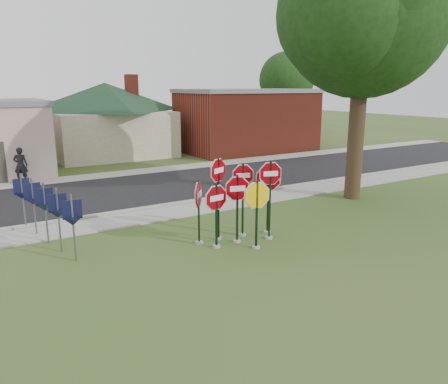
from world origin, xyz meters
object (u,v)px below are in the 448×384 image
stop_sign_left (216,208)px  oak_tree (365,12)px  stop_sign_yellow (257,206)px  stop_sign_center (237,200)px  pedestrian (21,165)px

stop_sign_left → oak_tree: (8.46, 2.20, 6.65)m
stop_sign_yellow → oak_tree: bearing=21.4°
stop_sign_center → stop_sign_yellow: (0.20, -0.78, -0.04)m
pedestrian → oak_tree: bearing=158.8°
oak_tree → stop_sign_yellow: bearing=-158.6°
pedestrian → stop_sign_center: bearing=130.1°
stop_sign_yellow → stop_sign_center: bearing=104.6°
stop_sign_center → stop_sign_left: (-0.81, -0.06, -0.14)m
pedestrian → stop_sign_left: bearing=126.9°
stop_sign_center → pedestrian: stop_sign_center is taller
stop_sign_center → stop_sign_yellow: 0.81m
stop_sign_yellow → stop_sign_left: bearing=144.7°
stop_sign_yellow → pedestrian: (-4.94, 13.86, -0.40)m
oak_tree → pedestrian: (-12.38, 10.94, -6.95)m
stop_sign_yellow → pedestrian: 14.71m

